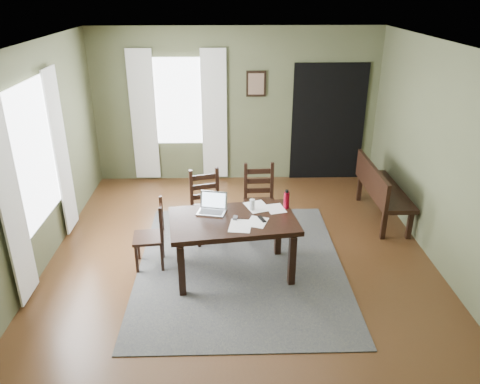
{
  "coord_description": "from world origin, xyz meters",
  "views": [
    {
      "loc": [
        -0.15,
        -5.12,
        3.31
      ],
      "look_at": [
        0.0,
        0.3,
        0.9
      ],
      "focal_mm": 35.0,
      "sensor_mm": 36.0,
      "label": 1
    }
  ],
  "objects_px": {
    "chair_back_left": "(207,207)",
    "water_bottle": "(286,200)",
    "bench": "(380,187)",
    "chair_end": "(152,235)",
    "chair_back_right": "(260,201)",
    "dining_table": "(233,226)",
    "laptop": "(212,207)"
  },
  "relations": [
    {
      "from": "chair_back_left",
      "to": "water_bottle",
      "type": "bearing_deg",
      "value": -46.92
    },
    {
      "from": "chair_back_left",
      "to": "water_bottle",
      "type": "relative_size",
      "value": 4.05
    },
    {
      "from": "bench",
      "to": "chair_end",
      "type": "bearing_deg",
      "value": 111.09
    },
    {
      "from": "chair_back_right",
      "to": "water_bottle",
      "type": "relative_size",
      "value": 4.14
    },
    {
      "from": "chair_back_left",
      "to": "chair_end",
      "type": "bearing_deg",
      "value": -148.88
    },
    {
      "from": "dining_table",
      "to": "chair_back_right",
      "type": "xyz_separation_m",
      "value": [
        0.39,
        1.05,
        -0.17
      ]
    },
    {
      "from": "bench",
      "to": "chair_back_left",
      "type": "bearing_deg",
      "value": 102.15
    },
    {
      "from": "dining_table",
      "to": "laptop",
      "type": "xyz_separation_m",
      "value": [
        -0.25,
        0.22,
        0.15
      ]
    },
    {
      "from": "bench",
      "to": "laptop",
      "type": "relative_size",
      "value": 3.94
    },
    {
      "from": "chair_back_left",
      "to": "bench",
      "type": "relative_size",
      "value": 0.65
    },
    {
      "from": "dining_table",
      "to": "chair_back_left",
      "type": "height_order",
      "value": "chair_back_left"
    },
    {
      "from": "dining_table",
      "to": "laptop",
      "type": "relative_size",
      "value": 4.16
    },
    {
      "from": "chair_end",
      "to": "chair_back_right",
      "type": "xyz_separation_m",
      "value": [
        1.4,
        0.84,
        0.06
      ]
    },
    {
      "from": "dining_table",
      "to": "water_bottle",
      "type": "bearing_deg",
      "value": 14.92
    },
    {
      "from": "water_bottle",
      "to": "laptop",
      "type": "bearing_deg",
      "value": -176.12
    },
    {
      "from": "laptop",
      "to": "water_bottle",
      "type": "xyz_separation_m",
      "value": [
        0.92,
        0.06,
        0.05
      ]
    },
    {
      "from": "dining_table",
      "to": "chair_back_left",
      "type": "bearing_deg",
      "value": 103.3
    },
    {
      "from": "bench",
      "to": "chair_back_right",
      "type": "bearing_deg",
      "value": 102.66
    },
    {
      "from": "chair_back_left",
      "to": "bench",
      "type": "distance_m",
      "value": 2.65
    },
    {
      "from": "chair_back_left",
      "to": "laptop",
      "type": "height_order",
      "value": "chair_back_left"
    },
    {
      "from": "dining_table",
      "to": "bench",
      "type": "height_order",
      "value": "bench"
    },
    {
      "from": "chair_end",
      "to": "laptop",
      "type": "xyz_separation_m",
      "value": [
        0.76,
        0.01,
        0.39
      ]
    },
    {
      "from": "dining_table",
      "to": "laptop",
      "type": "height_order",
      "value": "laptop"
    },
    {
      "from": "laptop",
      "to": "water_bottle",
      "type": "distance_m",
      "value": 0.92
    },
    {
      "from": "chair_back_left",
      "to": "laptop",
      "type": "relative_size",
      "value": 2.56
    },
    {
      "from": "dining_table",
      "to": "laptop",
      "type": "distance_m",
      "value": 0.36
    },
    {
      "from": "dining_table",
      "to": "chair_back_left",
      "type": "distance_m",
      "value": 0.99
    },
    {
      "from": "water_bottle",
      "to": "chair_end",
      "type": "bearing_deg",
      "value": -177.62
    },
    {
      "from": "chair_back_left",
      "to": "water_bottle",
      "type": "distance_m",
      "value": 1.26
    },
    {
      "from": "dining_table",
      "to": "bench",
      "type": "relative_size",
      "value": 1.05
    },
    {
      "from": "chair_end",
      "to": "chair_back_right",
      "type": "height_order",
      "value": "chair_back_right"
    },
    {
      "from": "chair_end",
      "to": "water_bottle",
      "type": "height_order",
      "value": "water_bottle"
    }
  ]
}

